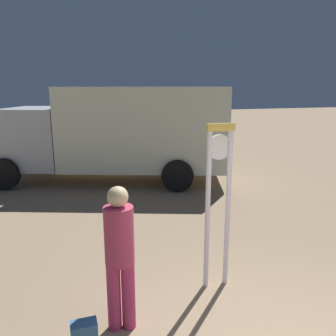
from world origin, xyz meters
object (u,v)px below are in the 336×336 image
Objects in this scene: standing_clock at (218,193)px; person_near_clock at (120,252)px; box_truck_near at (123,130)px; box_truck_far at (151,110)px.

standing_clock reaches higher than person_near_clock.
person_near_clock is 0.25× the size of box_truck_near.
box_truck_near is (-0.14, 6.22, 0.17)m from standing_clock.
box_truck_far is at bearing 77.92° from standing_clock.
person_near_clock is (-1.49, -0.50, -0.41)m from standing_clock.
box_truck_near is at bearing -110.14° from box_truck_far.
box_truck_near reaches higher than standing_clock.
standing_clock is 6.22m from box_truck_near.
box_truck_near is (1.35, 6.72, 0.58)m from person_near_clock.
box_truck_near is at bearing 78.66° from person_near_clock.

